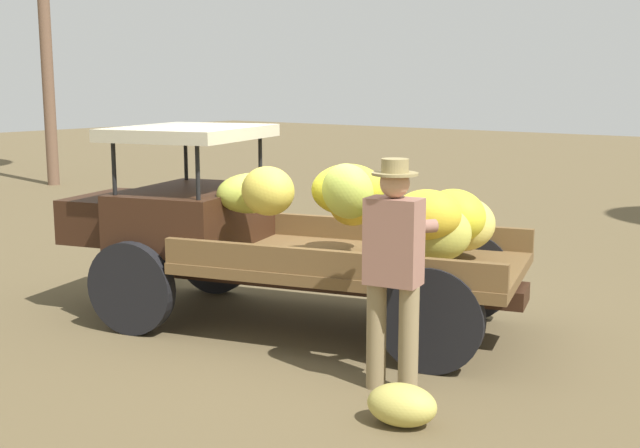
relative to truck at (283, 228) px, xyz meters
name	(u,v)px	position (x,y,z in m)	size (l,w,h in m)	color
ground_plane	(294,325)	(-0.09, -0.04, -0.94)	(60.00, 60.00, 0.00)	brown
truck	(283,228)	(0.00, 0.00, 0.00)	(4.66, 2.78, 1.87)	#331D11
farmer	(394,261)	(-1.74, 0.77, 0.06)	(0.52, 0.49, 1.75)	#887450
loose_banana_bunch	(402,405)	(-2.15, 1.27, -0.79)	(0.48, 0.33, 0.29)	tan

